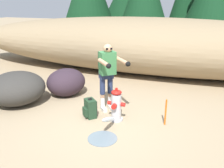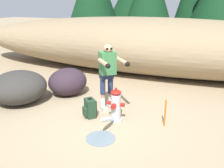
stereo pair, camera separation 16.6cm
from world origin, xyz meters
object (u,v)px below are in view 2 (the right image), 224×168
Objects in this scene: utility_worker at (108,69)px; spare_backpack at (90,108)px; boulder_large at (19,87)px; fire_hydrant at (116,106)px; boulder_mid at (68,82)px; survey_stake at (165,113)px.

spare_backpack is (-0.26, -0.48, -0.84)m from utility_worker.
spare_backpack is at bearing -2.22° from boulder_large.
boulder_mid is at bearing 151.57° from fire_hydrant.
utility_worker reaches higher than fire_hydrant.
survey_stake is (3.83, 0.12, -0.13)m from boulder_large.
utility_worker is 2.77× the size of survey_stake.
spare_backpack is 1.63m from boulder_mid.
boulder_mid is at bearing 47.48° from boulder_large.
survey_stake is (1.70, 0.21, 0.08)m from spare_backpack.
spare_backpack is 2.14m from boulder_large.
fire_hydrant is 0.47× the size of utility_worker.
boulder_mid is 1.87× the size of survey_stake.
utility_worker reaches higher than spare_backpack.
survey_stake is at bearing 37.84° from utility_worker.
boulder_mid is (-1.23, 1.06, 0.17)m from spare_backpack.
boulder_large is at bearing -178.14° from survey_stake.
spare_backpack is at bearing -174.51° from fire_hydrant.
boulder_large reaches higher than fire_hydrant.
boulder_large is 3.83m from survey_stake.
boulder_large reaches higher than spare_backpack.
boulder_large reaches higher than boulder_mid.
boulder_mid is at bearing -153.03° from utility_worker.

